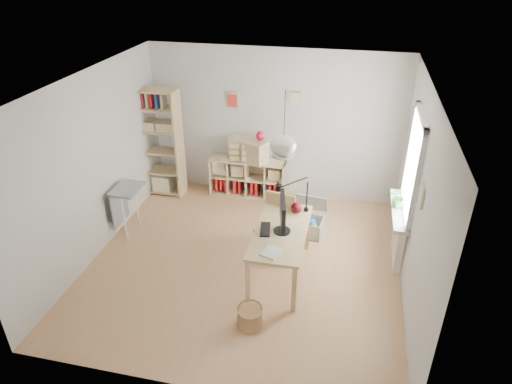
% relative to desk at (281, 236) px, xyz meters
% --- Properties ---
extents(ground, '(4.50, 4.50, 0.00)m').
position_rel_desk_xyz_m(ground, '(-0.55, 0.15, -0.66)').
color(ground, '#AA7F55').
rests_on(ground, ground).
extents(room_shell, '(4.50, 4.50, 4.50)m').
position_rel_desk_xyz_m(room_shell, '(-0.00, 0.00, 1.34)').
color(room_shell, silver).
rests_on(room_shell, ground).
extents(window_unit, '(0.07, 1.16, 1.46)m').
position_rel_desk_xyz_m(window_unit, '(1.68, 0.75, 0.89)').
color(window_unit, white).
rests_on(window_unit, ground).
extents(radiator, '(0.10, 0.80, 0.80)m').
position_rel_desk_xyz_m(radiator, '(1.64, 0.75, -0.26)').
color(radiator, white).
rests_on(radiator, ground).
extents(windowsill, '(0.22, 1.20, 0.06)m').
position_rel_desk_xyz_m(windowsill, '(1.59, 0.75, 0.17)').
color(windowsill, silver).
rests_on(windowsill, radiator).
extents(desk, '(0.70, 1.50, 0.75)m').
position_rel_desk_xyz_m(desk, '(0.00, 0.00, 0.00)').
color(desk, tan).
rests_on(desk, ground).
extents(cube_shelf, '(1.40, 0.38, 0.72)m').
position_rel_desk_xyz_m(cube_shelf, '(-1.02, 2.23, -0.36)').
color(cube_shelf, '#CCAF86').
rests_on(cube_shelf, ground).
extents(tall_bookshelf, '(0.80, 0.38, 2.00)m').
position_rel_desk_xyz_m(tall_bookshelf, '(-2.59, 1.95, 0.43)').
color(tall_bookshelf, tan).
rests_on(tall_bookshelf, ground).
extents(side_table, '(0.40, 0.55, 0.85)m').
position_rel_desk_xyz_m(side_table, '(-2.59, 0.50, 0.01)').
color(side_table, '#9A9A9D').
rests_on(side_table, ground).
extents(chair, '(0.56, 0.56, 0.97)m').
position_rel_desk_xyz_m(chair, '(-0.15, 0.49, -0.10)').
color(chair, '#9A9A9D').
rests_on(chair, ground).
extents(wicker_basket, '(0.31, 0.31, 0.43)m').
position_rel_desk_xyz_m(wicker_basket, '(-0.19, -1.08, -0.52)').
color(wicker_basket, olive).
rests_on(wicker_basket, ground).
extents(storage_chest, '(0.61, 0.67, 0.57)m').
position_rel_desk_xyz_m(storage_chest, '(0.24, 1.16, -0.47)').
color(storage_chest, silver).
rests_on(storage_chest, ground).
extents(monitor, '(0.23, 0.58, 0.51)m').
position_rel_desk_xyz_m(monitor, '(0.02, -0.03, 0.38)').
color(monitor, black).
rests_on(monitor, desk).
extents(keyboard, '(0.19, 0.37, 0.02)m').
position_rel_desk_xyz_m(keyboard, '(-0.21, -0.04, 0.10)').
color(keyboard, black).
rests_on(keyboard, desk).
extents(task_lamp, '(0.47, 0.17, 0.50)m').
position_rel_desk_xyz_m(task_lamp, '(0.04, 0.52, 0.43)').
color(task_lamp, black).
rests_on(task_lamp, desk).
extents(yarn_ball, '(0.16, 0.16, 0.16)m').
position_rel_desk_xyz_m(yarn_ball, '(0.14, 0.50, 0.17)').
color(yarn_ball, '#510A10').
rests_on(yarn_ball, desk).
extents(paper_tray, '(0.28, 0.31, 0.03)m').
position_rel_desk_xyz_m(paper_tray, '(-0.03, -0.54, 0.11)').
color(paper_tray, silver).
rests_on(paper_tray, desk).
extents(drawer_chest, '(0.76, 0.56, 0.40)m').
position_rel_desk_xyz_m(drawer_chest, '(-0.98, 2.19, 0.26)').
color(drawer_chest, '#CCAF86').
rests_on(drawer_chest, cube_shelf).
extents(red_vase, '(0.15, 0.15, 0.18)m').
position_rel_desk_xyz_m(red_vase, '(-0.76, 2.19, 0.55)').
color(red_vase, maroon).
rests_on(red_vase, drawer_chest).
extents(potted_plant, '(0.33, 0.30, 0.31)m').
position_rel_desk_xyz_m(potted_plant, '(1.57, 0.80, 0.36)').
color(potted_plant, '#246226').
rests_on(potted_plant, windowsill).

